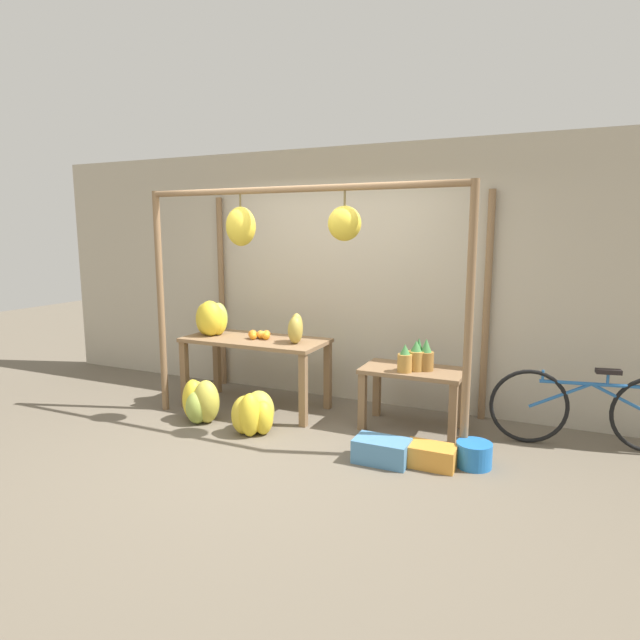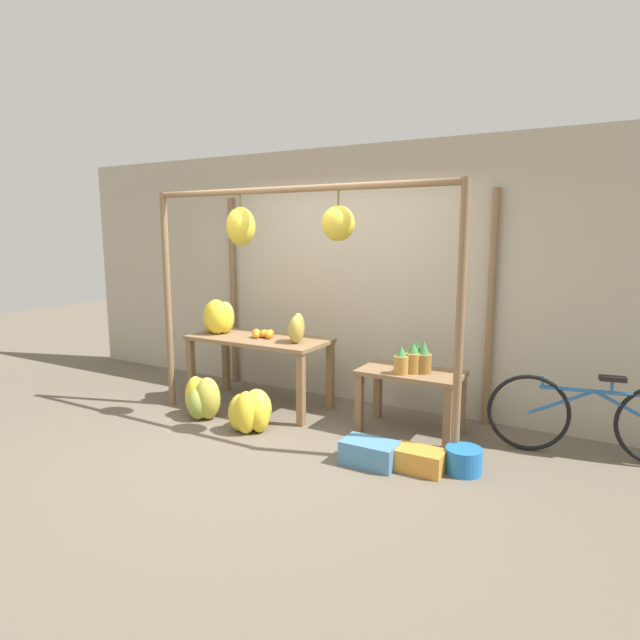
# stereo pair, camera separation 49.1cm
# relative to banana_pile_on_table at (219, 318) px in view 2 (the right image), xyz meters

# --- Properties ---
(ground_plane) EXTENTS (20.00, 20.00, 0.00)m
(ground_plane) POSITION_rel_banana_pile_on_table_xyz_m (1.24, -0.85, -0.94)
(ground_plane) COLOR #665B4C
(shop_wall_back) EXTENTS (8.00, 0.08, 2.80)m
(shop_wall_back) POSITION_rel_banana_pile_on_table_xyz_m (1.24, 0.76, 0.46)
(shop_wall_back) COLOR #B2A893
(shop_wall_back) RESTS_ON ground_plane
(stall_awning) EXTENTS (3.21, 1.27, 2.30)m
(stall_awning) POSITION_rel_banana_pile_on_table_xyz_m (1.20, -0.20, 0.71)
(stall_awning) COLOR brown
(stall_awning) RESTS_ON ground_plane
(display_table_main) EXTENTS (1.53, 0.70, 0.77)m
(display_table_main) POSITION_rel_banana_pile_on_table_xyz_m (0.53, 0.02, -0.29)
(display_table_main) COLOR brown
(display_table_main) RESTS_ON ground_plane
(display_table_side) EXTENTS (0.96, 0.54, 0.60)m
(display_table_side) POSITION_rel_banana_pile_on_table_xyz_m (2.23, 0.10, -0.47)
(display_table_side) COLOR brown
(display_table_side) RESTS_ON ground_plane
(banana_pile_on_table) EXTENTS (0.36, 0.42, 0.39)m
(banana_pile_on_table) POSITION_rel_banana_pile_on_table_xyz_m (0.00, 0.00, 0.00)
(banana_pile_on_table) COLOR yellow
(banana_pile_on_table) RESTS_ON display_table_main
(orange_pile) EXTENTS (0.25, 0.22, 0.09)m
(orange_pile) POSITION_rel_banana_pile_on_table_xyz_m (0.59, 0.03, -0.13)
(orange_pile) COLOR orange
(orange_pile) RESTS_ON display_table_main
(pineapple_cluster) EXTENTS (0.31, 0.28, 0.31)m
(pineapple_cluster) POSITION_rel_banana_pile_on_table_xyz_m (2.27, 0.05, -0.22)
(pineapple_cluster) COLOR #A3702D
(pineapple_cluster) RESTS_ON display_table_side
(banana_pile_ground_left) EXTENTS (0.49, 0.43, 0.43)m
(banana_pile_ground_left) POSITION_rel_banana_pile_on_table_xyz_m (0.22, -0.57, -0.74)
(banana_pile_ground_left) COLOR gold
(banana_pile_ground_left) RESTS_ON ground_plane
(banana_pile_ground_right) EXTENTS (0.45, 0.45, 0.41)m
(banana_pile_ground_right) POSITION_rel_banana_pile_on_table_xyz_m (0.89, -0.62, -0.75)
(banana_pile_ground_right) COLOR yellow
(banana_pile_ground_right) RESTS_ON ground_plane
(fruit_crate_white) EXTENTS (0.45, 0.27, 0.20)m
(fruit_crate_white) POSITION_rel_banana_pile_on_table_xyz_m (2.20, -0.76, -0.84)
(fruit_crate_white) COLOR #4C84B2
(fruit_crate_white) RESTS_ON ground_plane
(blue_bucket) EXTENTS (0.29, 0.29, 0.20)m
(blue_bucket) POSITION_rel_banana_pile_on_table_xyz_m (2.91, -0.53, -0.84)
(blue_bucket) COLOR blue
(blue_bucket) RESTS_ON ground_plane
(parked_bicycle) EXTENTS (1.66, 0.34, 0.72)m
(parked_bicycle) POSITION_rel_banana_pile_on_table_xyz_m (3.77, 0.28, -0.58)
(parked_bicycle) COLOR black
(parked_bicycle) RESTS_ON ground_plane
(papaya_pile) EXTENTS (0.21, 0.28, 0.30)m
(papaya_pile) POSITION_rel_banana_pile_on_table_xyz_m (1.03, -0.00, -0.03)
(papaya_pile) COLOR #B2993D
(papaya_pile) RESTS_ON display_table_main
(fruit_crate_purple) EXTENTS (0.41, 0.24, 0.18)m
(fruit_crate_purple) POSITION_rel_banana_pile_on_table_xyz_m (2.59, -0.67, -0.85)
(fruit_crate_purple) COLOR orange
(fruit_crate_purple) RESTS_ON ground_plane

